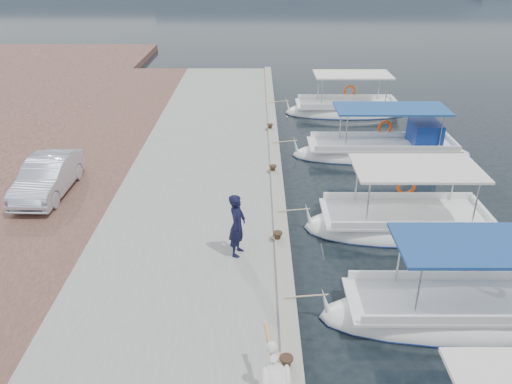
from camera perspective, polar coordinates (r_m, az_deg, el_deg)
ground at (r=14.03m, az=4.12°, el=-10.67°), size 400.00×400.00×0.00m
concrete_quay at (r=18.24m, az=-6.28°, el=-0.49°), size 6.00×40.00×0.50m
quay_curb at (r=18.01m, az=2.50°, el=0.38°), size 0.44×40.00×0.12m
cobblestone_strip at (r=19.45m, az=-21.08°, el=-0.44°), size 4.00×40.00×0.50m
fishing_caique_b at (r=13.93m, az=23.13°, el=-12.77°), size 7.53×2.18×2.83m
fishing_caique_c at (r=17.24m, az=16.46°, el=-3.68°), size 6.57×2.52×2.83m
fishing_caique_d at (r=22.96m, az=14.43°, el=4.40°), size 7.98×2.23×2.83m
fishing_caique_e at (r=28.67m, az=10.30°, el=9.04°), size 6.88×2.40×2.83m
mooring_bollards at (r=14.86m, az=2.50°, el=-5.06°), size 0.28×20.28×0.33m
pelican at (r=9.94m, az=2.22°, el=-20.87°), size 0.66×1.60×1.23m
fisherman at (r=13.94m, az=-2.16°, el=-3.81°), size 0.61×0.78×1.87m
parked_car at (r=19.01m, az=-22.70°, el=1.65°), size 1.43×3.96×1.30m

